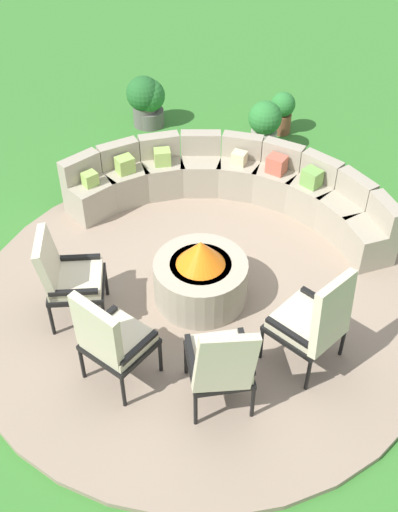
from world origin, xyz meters
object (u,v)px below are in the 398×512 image
object	(u,v)px
fire_pit	(201,276)
curved_stone_bench	(233,187)
lounge_chair_back_left	(221,362)
lounge_chair_back_right	(315,320)
potted_plant_3	(282,111)
lounge_chair_front_right	(111,338)
potted_plant_0	(265,125)
lounge_chair_front_left	(67,275)
potted_plant_4	(144,99)
potted_plant_1	(149,102)

from	to	relation	value
fire_pit	curved_stone_bench	bearing A→B (deg)	71.37
lounge_chair_back_left	lounge_chair_back_right	size ratio (longest dim) A/B	0.95
lounge_chair_back_left	potted_plant_3	size ratio (longest dim) A/B	1.72
lounge_chair_front_right	potted_plant_0	distance (m)	4.28
potted_plant_0	curved_stone_bench	bearing A→B (deg)	-114.45
curved_stone_bench	lounge_chair_back_left	distance (m)	2.87
lounge_chair_back_right	lounge_chair_back_left	bearing A→B (deg)	161.70
lounge_chair_front_left	lounge_chair_front_right	xyz separation A→B (m)	(0.44, -0.86, 0.03)
potted_plant_3	lounge_chair_back_right	bearing A→B (deg)	-96.70
lounge_chair_back_right	potted_plant_3	size ratio (longest dim) A/B	1.82
lounge_chair_front_right	potted_plant_4	bearing A→B (deg)	128.36
lounge_chair_front_left	potted_plant_4	distance (m)	3.89
lounge_chair_front_left	potted_plant_3	distance (m)	4.42
fire_pit	curved_stone_bench	size ratio (longest dim) A/B	0.26
lounge_chair_back_left	potted_plant_0	world-z (taller)	lounge_chair_back_left
lounge_chair_front_left	potted_plant_3	world-z (taller)	lounge_chair_front_left
potted_plant_3	potted_plant_4	size ratio (longest dim) A/B	0.81
lounge_chair_back_right	potted_plant_0	world-z (taller)	lounge_chair_back_right
fire_pit	lounge_chair_front_right	size ratio (longest dim) A/B	0.86
lounge_chair_front_right	potted_plant_3	xyz separation A→B (m)	(2.30, 4.32, -0.29)
lounge_chair_back_right	potted_plant_1	distance (m)	4.81
fire_pit	lounge_chair_front_left	world-z (taller)	lounge_chair_front_left
curved_stone_bench	lounge_chair_back_right	distance (m)	2.49
lounge_chair_back_left	curved_stone_bench	bearing A→B (deg)	76.43
lounge_chair_front_right	potted_plant_3	bearing A→B (deg)	104.58
lounge_chair_front_right	curved_stone_bench	bearing A→B (deg)	104.02
curved_stone_bench	lounge_chair_back_left	world-z (taller)	lounge_chair_back_left
fire_pit	lounge_chair_back_left	xyz separation A→B (m)	(0.06, -1.32, 0.25)
lounge_chair_back_right	fire_pit	bearing A→B (deg)	93.22
lounge_chair_back_left	potted_plant_4	xyz separation A→B (m)	(-0.58, 4.98, -0.17)
curved_stone_bench	fire_pit	bearing A→B (deg)	-108.63
lounge_chair_back_right	potted_plant_3	bearing A→B (deg)	41.08
fire_pit	lounge_chair_back_left	distance (m)	1.34
lounge_chair_front_right	potted_plant_4	distance (m)	4.68
lounge_chair_front_right	potted_plant_3	distance (m)	4.90
lounge_chair_back_left	potted_plant_3	bearing A→B (deg)	68.87
potted_plant_4	lounge_chair_back_left	bearing A→B (deg)	-83.40
potted_plant_0	potted_plant_4	world-z (taller)	potted_plant_0
potted_plant_0	potted_plant_4	bearing A→B (deg)	151.75
lounge_chair_back_right	potted_plant_3	world-z (taller)	lounge_chair_back_right
lounge_chair_front_left	potted_plant_1	xyz separation A→B (m)	(0.86, 3.81, -0.22)
lounge_chair_back_right	curved_stone_bench	bearing A→B (deg)	57.81
fire_pit	potted_plant_4	size ratio (longest dim) A/B	1.26
potted_plant_0	potted_plant_3	size ratio (longest dim) A/B	1.24
lounge_chair_back_left	potted_plant_1	size ratio (longest dim) A/B	1.49
fire_pit	lounge_chair_front_left	distance (m)	1.33
lounge_chair_front_left	potted_plant_4	size ratio (longest dim) A/B	1.31
lounge_chair_back_left	potted_plant_0	bearing A→B (deg)	71.31
potted_plant_1	curved_stone_bench	bearing A→B (deg)	-66.21
lounge_chair_front_right	lounge_chair_back_left	xyz separation A→B (m)	(0.92, -0.32, -0.02)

